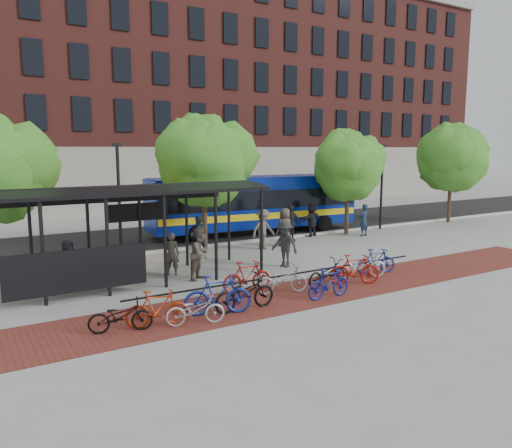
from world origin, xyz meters
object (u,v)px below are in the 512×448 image
pedestrian_1 (172,254)px  pedestrian_4 (290,223)px  pedestrian_9 (285,244)px  bike_9 (355,270)px  pedestrian_6 (285,227)px  bus (255,201)px  tree_c (349,163)px  bike_11 (376,261)px  tree_b (205,158)px  lamp_post_left (119,198)px  pedestrian_3 (263,229)px  bike_2 (195,310)px  bus_shelter (120,202)px  tree_d (452,155)px  bike_5 (247,277)px  bike_6 (282,280)px  pedestrian_0 (68,261)px  bike_1 (158,309)px  bike_0 (120,316)px  bike_10 (362,265)px  lamp_post_right (382,184)px  pedestrian_8 (200,254)px  bike_7 (329,283)px  bike_4 (245,293)px  pedestrian_2 (198,235)px  pedestrian_7 (364,220)px  bike_8 (327,273)px  pedestrian_5 (312,220)px

pedestrian_1 → pedestrian_4: bearing=-123.5°
pedestrian_9 → bike_9: bearing=-10.6°
pedestrian_4 → pedestrian_6: size_ratio=1.02×
bus → tree_c: bearing=-27.4°
bike_11 → tree_b: bearing=40.0°
tree_b → lamp_post_left: size_ratio=1.26×
pedestrian_3 → bike_2: bearing=-136.5°
bus → pedestrian_1: size_ratio=7.34×
bus_shelter → pedestrian_1: 2.92m
lamp_post_left → tree_c: bearing=-1.1°
tree_d → bus: bearing=168.1°
tree_c → pedestrian_9: (-7.73, -4.85, -3.09)m
bike_2 → bike_5: bearing=-40.0°
pedestrian_1 → tree_c: bearing=-129.7°
lamp_post_left → pedestrian_6: (7.93, -1.40, -1.78)m
pedestrian_3 → bike_6: bearing=-121.4°
bus_shelter → pedestrian_0: (-1.68, 1.16, -2.21)m
tree_b → bus: 5.90m
bike_2 → bike_1: bearing=84.2°
bike_6 → tree_c: bearing=-36.7°
tree_d → bike_0: 26.56m
bus_shelter → bike_1: bearing=-96.1°
pedestrian_1 → bike_10: bearing=178.8°
bus_shelter → lamp_post_right: lamp_post_right is taller
bike_1 → pedestrian_8: (3.18, 4.03, 0.46)m
bike_7 → pedestrian_9: size_ratio=0.88×
bike_9 → bike_4: bearing=118.3°
bike_4 → pedestrian_2: (2.31, 8.32, 0.36)m
pedestrian_7 → pedestrian_8: bearing=10.5°
pedestrian_0 → pedestrian_1: pedestrian_1 is taller
tree_d → pedestrian_2: bearing=-178.3°
bus_shelter → bike_8: size_ratio=5.75×
bus → pedestrian_7: size_ratio=6.91×
bike_2 → bike_11: bearing=-64.8°
bike_7 → bike_9: size_ratio=0.92×
bike_9 → pedestrian_6: (1.96, 7.28, 0.41)m
pedestrian_2 → pedestrian_7: (9.99, -0.49, 0.00)m
bike_5 → bike_6: bearing=-124.6°
bike_4 → pedestrian_1: 5.20m
bus_shelter → lamp_post_left: 4.24m
pedestrian_3 → pedestrian_8: bearing=-148.9°
pedestrian_1 → pedestrian_9: bearing=-160.9°
bus_shelter → bike_0: bearing=-107.3°
lamp_post_left → bike_7: lamp_post_left is taller
pedestrian_1 → bike_4: bearing=126.6°
bike_11 → pedestrian_3: 6.52m
pedestrian_3 → pedestrian_4: bearing=19.2°
bike_11 → pedestrian_5: 8.69m
pedestrian_9 → tree_b: bearing=174.2°
bike_10 → pedestrian_7: (6.55, 6.84, 0.40)m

